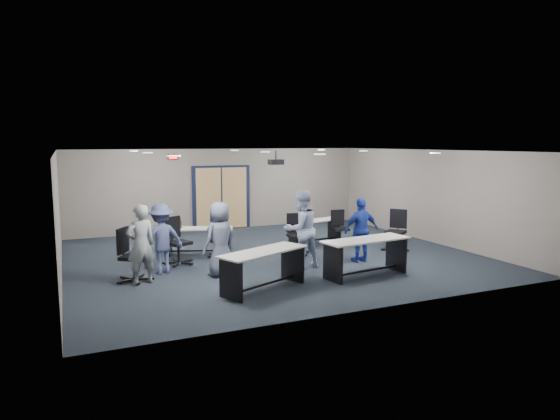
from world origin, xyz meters
name	(u,v)px	position (x,y,z in m)	size (l,w,h in m)	color
floor	(273,256)	(0.00, 0.00, 0.00)	(10.00, 10.00, 0.00)	black
back_wall	(221,189)	(0.00, 4.50, 1.35)	(10.00, 0.04, 2.70)	slate
front_wall	(374,234)	(0.00, -4.50, 1.35)	(10.00, 0.04, 2.70)	slate
left_wall	(58,216)	(-5.00, 0.00, 1.35)	(0.04, 9.00, 2.70)	slate
right_wall	(429,196)	(5.00, 0.00, 1.35)	(0.04, 9.00, 2.70)	slate
ceiling	(273,151)	(0.00, 0.00, 2.70)	(10.00, 9.00, 0.04)	silver
double_door	(222,198)	(0.00, 4.46, 1.05)	(2.00, 0.07, 2.20)	black
exit_sign	(173,157)	(-1.60, 4.44, 2.45)	(0.32, 0.07, 0.18)	black
ceiling_projector	(276,162)	(0.30, 0.50, 2.40)	(0.35, 0.32, 0.37)	black
ceiling_can_lights	(269,152)	(0.00, 0.25, 2.67)	(6.24, 5.74, 0.02)	white
table_front_left	(264,263)	(-1.31, -2.65, 0.54)	(2.06, 1.39, 0.80)	beige
table_front_right	(366,251)	(1.13, -2.57, 0.56)	(2.10, 0.93, 0.82)	beige
table_back_left	(199,236)	(-1.68, 0.98, 0.48)	(1.81, 1.08, 0.96)	beige
table_back_right	(315,227)	(1.77, 1.06, 0.47)	(1.75, 0.89, 0.79)	beige
chair_back_a	(178,241)	(-2.41, 0.12, 0.57)	(0.72, 0.72, 1.14)	black
chair_back_b	(219,239)	(-1.28, 0.51, 0.47)	(0.59, 0.59, 0.94)	black
chair_back_c	(298,234)	(0.69, -0.03, 0.53)	(0.67, 0.67, 1.06)	black
chair_back_d	(340,228)	(2.35, 0.61, 0.49)	(0.62, 0.62, 0.98)	black
chair_loose_left	(134,255)	(-3.58, -0.99, 0.57)	(0.72, 0.72, 1.14)	black
chair_loose_right	(395,230)	(3.30, -0.71, 0.56)	(0.70, 0.70, 1.11)	black
person_gray	(141,244)	(-3.47, -1.25, 0.83)	(0.61, 0.40, 1.66)	gray
person_plaid	(220,239)	(-1.78, -1.27, 0.82)	(0.80, 0.52, 1.64)	#525A71
person_lightblue	(301,229)	(0.14, -1.37, 0.92)	(0.89, 0.69, 1.83)	#ABB9E3
person_navy	(361,230)	(1.75, -1.41, 0.79)	(0.92, 0.39, 1.58)	navy
person_back	(161,239)	(-2.93, -0.58, 0.79)	(1.02, 0.58, 1.58)	#444D7B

